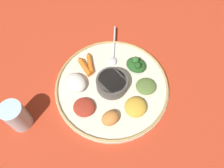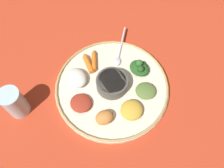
{
  "view_description": "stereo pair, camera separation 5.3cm",
  "coord_description": "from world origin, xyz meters",
  "px_view_note": "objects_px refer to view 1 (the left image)",
  "views": [
    {
      "loc": [
        0.33,
        -0.11,
        0.68
      ],
      "look_at": [
        0.0,
        0.0,
        0.03
      ],
      "focal_mm": 36.8,
      "sensor_mm": 36.0,
      "label": 1
    },
    {
      "loc": [
        0.35,
        -0.06,
        0.68
      ],
      "look_at": [
        0.0,
        0.0,
        0.03
      ],
      "focal_mm": 36.8,
      "sensor_mm": 36.0,
      "label": 2
    }
  ],
  "objects_px": {
    "spoon": "(114,51)",
    "drinking_glass": "(17,117)",
    "center_bowl": "(112,83)",
    "carrot_near_spoon": "(90,63)",
    "greens_pile": "(136,64)",
    "carrot_outer": "(84,66)"
  },
  "relations": [
    {
      "from": "spoon",
      "to": "carrot_outer",
      "type": "xyz_separation_m",
      "value": [
        0.03,
        -0.12,
        0.01
      ]
    },
    {
      "from": "carrot_outer",
      "to": "drinking_glass",
      "type": "relative_size",
      "value": 0.8
    },
    {
      "from": "spoon",
      "to": "carrot_near_spoon",
      "type": "distance_m",
      "value": 0.1
    },
    {
      "from": "greens_pile",
      "to": "carrot_outer",
      "type": "relative_size",
      "value": 1.06
    },
    {
      "from": "center_bowl",
      "to": "carrot_outer",
      "type": "distance_m",
      "value": 0.12
    },
    {
      "from": "carrot_outer",
      "to": "greens_pile",
      "type": "bearing_deg",
      "value": 72.23
    },
    {
      "from": "greens_pile",
      "to": "spoon",
      "type": "bearing_deg",
      "value": -148.81
    },
    {
      "from": "center_bowl",
      "to": "drinking_glass",
      "type": "height_order",
      "value": "drinking_glass"
    },
    {
      "from": "spoon",
      "to": "drinking_glass",
      "type": "xyz_separation_m",
      "value": [
        0.15,
        -0.35,
        0.03
      ]
    },
    {
      "from": "carrot_near_spoon",
      "to": "spoon",
      "type": "bearing_deg",
      "value": 103.13
    },
    {
      "from": "carrot_near_spoon",
      "to": "drinking_glass",
      "type": "xyz_separation_m",
      "value": [
        0.13,
        -0.25,
        0.02
      ]
    },
    {
      "from": "center_bowl",
      "to": "spoon",
      "type": "relative_size",
      "value": 0.61
    },
    {
      "from": "spoon",
      "to": "drinking_glass",
      "type": "bearing_deg",
      "value": -66.19
    },
    {
      "from": "greens_pile",
      "to": "carrot_near_spoon",
      "type": "relative_size",
      "value": 1.06
    },
    {
      "from": "drinking_glass",
      "to": "center_bowl",
      "type": "bearing_deg",
      "value": 94.76
    },
    {
      "from": "spoon",
      "to": "carrot_outer",
      "type": "relative_size",
      "value": 1.99
    },
    {
      "from": "spoon",
      "to": "greens_pile",
      "type": "distance_m",
      "value": 0.1
    },
    {
      "from": "spoon",
      "to": "drinking_glass",
      "type": "height_order",
      "value": "drinking_glass"
    },
    {
      "from": "carrot_outer",
      "to": "drinking_glass",
      "type": "bearing_deg",
      "value": -62.16
    },
    {
      "from": "center_bowl",
      "to": "greens_pile",
      "type": "bearing_deg",
      "value": 113.83
    },
    {
      "from": "center_bowl",
      "to": "greens_pile",
      "type": "height_order",
      "value": "greens_pile"
    },
    {
      "from": "spoon",
      "to": "drinking_glass",
      "type": "distance_m",
      "value": 0.38
    }
  ]
}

